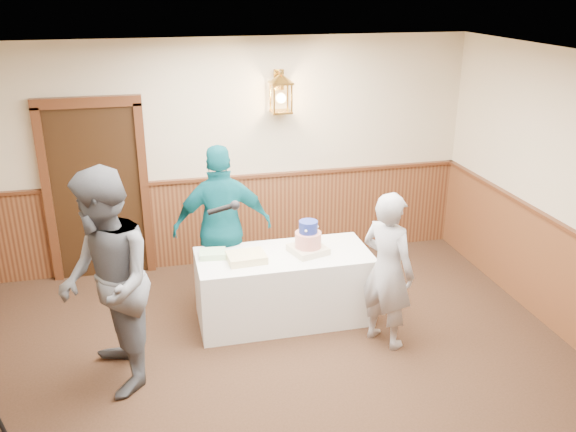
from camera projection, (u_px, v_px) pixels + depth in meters
name	position (u px, v px, depth m)	size (l,w,h in m)	color
room_shell	(280.00, 244.00, 4.63)	(6.02, 7.02, 2.81)	#C4B793
display_table	(284.00, 286.00, 6.44)	(1.80, 0.80, 0.75)	white
tiered_cake	(308.00, 240.00, 6.29)	(0.42, 0.42, 0.35)	beige
sheet_cake_yellow	(246.00, 257.00, 6.13)	(0.38, 0.29, 0.08)	#F6EA93
sheet_cake_green	(213.00, 254.00, 6.23)	(0.27, 0.21, 0.06)	#AFE09E
interviewer	(106.00, 284.00, 5.14)	(1.64, 1.11, 2.01)	#52555C
baker	(387.00, 270.00, 5.86)	(0.58, 0.38, 1.58)	#A0A1A6
assistant_p	(223.00, 227.00, 6.57)	(1.07, 0.44, 1.82)	#0B5763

